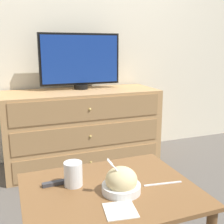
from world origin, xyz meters
TOP-DOWN VIEW (x-y plane):
  - ground_plane at (0.00, 0.00)m, footprint 12.00×12.00m
  - wall_back at (0.00, 0.03)m, footprint 12.00×0.05m
  - dresser at (-0.12, -0.30)m, footprint 1.45×0.56m
  - tv at (-0.10, -0.20)m, footprint 0.78×0.13m
  - coffee_table at (-0.37, -1.74)m, footprint 0.79×0.63m
  - takeout_bowl at (-0.33, -1.79)m, footprint 0.18×0.18m
  - drink_cup at (-0.52, -1.65)m, footprint 0.09×0.09m
  - napkin at (-0.39, -1.92)m, footprint 0.14×0.14m
  - knife at (-0.12, -1.79)m, footprint 0.19×0.04m
  - remote_control at (-0.59, -1.61)m, footprint 0.15×0.03m

SIDE VIEW (x-z plane):
  - ground_plane at x=0.00m, z-range 0.00..0.00m
  - dresser at x=-0.12m, z-range 0.00..0.73m
  - coffee_table at x=-0.37m, z-range 0.17..0.67m
  - napkin at x=-0.39m, z-range 0.50..0.50m
  - knife at x=-0.12m, z-range 0.50..0.50m
  - remote_control at x=-0.59m, z-range 0.50..0.52m
  - takeout_bowl at x=-0.33m, z-range 0.46..0.63m
  - drink_cup at x=-0.52m, z-range 0.49..0.61m
  - tv at x=-0.10m, z-range 0.75..1.27m
  - wall_back at x=0.00m, z-range 0.00..2.60m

